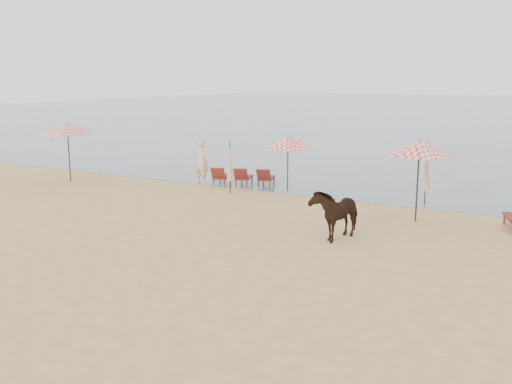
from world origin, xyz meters
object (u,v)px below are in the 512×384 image
(umbrella_open_right, at_px, (419,148))
(beachgoer_left, at_px, (201,162))
(umbrella_open_left_a, at_px, (67,129))
(umbrella_closed_right, at_px, (427,167))
(cow, at_px, (336,213))
(umbrella_open_left_b, at_px, (288,142))
(lounger_cluster_left, at_px, (243,176))
(umbrella_closed_left, at_px, (230,162))

(umbrella_open_right, xyz_separation_m, beachgoer_left, (-9.95, 2.03, -1.44))
(umbrella_open_left_a, xyz_separation_m, umbrella_open_right, (15.57, 0.33, 0.04))
(umbrella_closed_right, relative_size, cow, 1.29)
(beachgoer_left, bearing_deg, cow, 153.53)
(umbrella_open_left_a, distance_m, beachgoer_left, 6.26)
(umbrella_open_left_a, height_order, umbrella_closed_right, umbrella_open_left_a)
(umbrella_open_left_a, bearing_deg, umbrella_open_right, -22.62)
(umbrella_closed_right, bearing_deg, umbrella_open_right, -83.21)
(umbrella_open_left_b, distance_m, umbrella_open_right, 6.52)
(lounger_cluster_left, xyz_separation_m, beachgoer_left, (-1.78, -0.61, 0.59))
(umbrella_open_left_a, relative_size, umbrella_closed_left, 1.25)
(umbrella_closed_left, bearing_deg, umbrella_closed_right, 13.29)
(cow, bearing_deg, umbrella_open_right, 73.72)
(umbrella_open_right, bearing_deg, umbrella_open_left_a, 163.51)
(umbrella_open_right, xyz_separation_m, cow, (-1.58, -3.19, -1.67))
(cow, bearing_deg, umbrella_closed_left, 156.90)
(umbrella_closed_right, bearing_deg, umbrella_closed_left, -166.71)
(lounger_cluster_left, bearing_deg, cow, -59.50)
(umbrella_closed_left, bearing_deg, beachgoer_left, 151.85)
(umbrella_open_right, xyz_separation_m, umbrella_closed_left, (-7.72, 0.84, -1.12))
(lounger_cluster_left, distance_m, umbrella_open_left_a, 8.22)
(cow, bearing_deg, umbrella_closed_right, 87.69)
(umbrella_open_left_b, distance_m, umbrella_closed_right, 5.70)
(umbrella_open_left_a, distance_m, umbrella_open_right, 15.58)
(lounger_cluster_left, height_order, umbrella_open_right, umbrella_open_right)
(umbrella_closed_left, bearing_deg, umbrella_open_left_b, 44.92)
(umbrella_open_left_a, relative_size, umbrella_open_left_b, 1.13)
(lounger_cluster_left, distance_m, umbrella_open_right, 8.82)
(umbrella_closed_left, height_order, cow, umbrella_closed_left)
(umbrella_closed_right, xyz_separation_m, beachgoer_left, (-9.64, -0.56, -0.44))
(umbrella_open_left_a, distance_m, umbrella_open_left_b, 10.03)
(lounger_cluster_left, height_order, umbrella_closed_left, umbrella_closed_left)
(cow, bearing_deg, lounger_cluster_left, 148.67)
(umbrella_closed_left, xyz_separation_m, beachgoer_left, (-2.22, 1.19, -0.32))
(cow, bearing_deg, umbrella_open_left_b, 137.44)
(umbrella_open_left_a, height_order, cow, umbrella_open_left_a)
(umbrella_open_left_b, distance_m, umbrella_closed_left, 2.57)
(lounger_cluster_left, bearing_deg, beachgoer_left, -179.18)
(umbrella_open_left_a, xyz_separation_m, beachgoer_left, (5.63, 2.36, -1.41))
(umbrella_closed_right, bearing_deg, beachgoer_left, -176.65)
(umbrella_open_left_a, distance_m, cow, 14.37)
(umbrella_closed_left, relative_size, beachgoer_left, 1.08)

